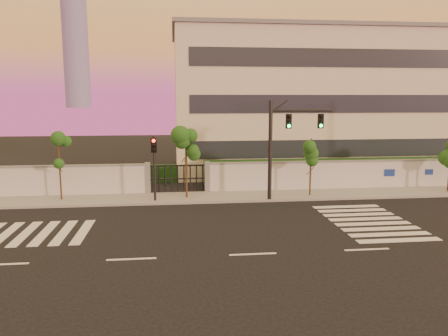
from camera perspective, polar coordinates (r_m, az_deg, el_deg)
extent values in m
plane|color=black|center=(18.66, 3.78, -11.18)|extent=(120.00, 120.00, 0.00)
cube|color=gray|center=(28.61, 0.03, -3.76)|extent=(60.00, 3.00, 0.15)
cube|color=#B9BBC0|center=(34.58, 24.34, -0.77)|extent=(31.00, 0.30, 2.00)
cube|color=slate|center=(34.42, 24.46, 0.97)|extent=(31.00, 0.36, 0.12)
cube|color=slate|center=(29.75, -9.92, -1.38)|extent=(0.35, 0.35, 2.20)
cube|color=slate|center=(29.77, -2.21, -1.24)|extent=(0.35, 0.35, 2.20)
cube|color=#103615|center=(34.42, 14.30, -0.44)|extent=(20.00, 2.00, 1.80)
cube|color=#103615|center=(34.71, -6.13, -0.63)|extent=(6.00, 1.50, 1.20)
cube|color=beige|center=(41.05, 10.86, 8.35)|extent=(24.00, 12.00, 12.00)
cube|color=#262D38|center=(35.57, 13.56, 2.50)|extent=(22.00, 0.08, 1.40)
cube|color=#262D38|center=(35.35, 13.78, 8.14)|extent=(22.00, 0.08, 1.40)
cube|color=#262D38|center=(35.47, 14.00, 13.80)|extent=(22.00, 0.08, 1.40)
cube|color=slate|center=(41.43, 11.12, 16.81)|extent=(24.40, 12.40, 0.30)
cylinder|color=slate|center=(307.41, -18.98, 17.79)|extent=(16.00, 16.00, 110.00)
cube|color=silver|center=(23.61, -26.60, -7.74)|extent=(0.50, 4.00, 0.02)
cube|color=silver|center=(23.31, -24.50, -7.80)|extent=(0.50, 4.00, 0.02)
cube|color=silver|center=(23.05, -22.35, -7.84)|extent=(0.50, 4.00, 0.02)
cube|color=silver|center=(22.82, -20.16, -7.88)|extent=(0.50, 4.00, 0.02)
cube|color=silver|center=(22.63, -17.92, -7.91)|extent=(0.50, 4.00, 0.02)
cube|color=silver|center=(21.84, 21.89, -8.75)|extent=(4.00, 0.50, 0.02)
cube|color=silver|center=(22.60, 20.81, -8.09)|extent=(4.00, 0.50, 0.02)
cube|color=silver|center=(23.36, 19.79, -7.47)|extent=(4.00, 0.50, 0.02)
cube|color=silver|center=(24.14, 18.85, -6.89)|extent=(4.00, 0.50, 0.02)
cube|color=silver|center=(24.92, 17.97, -6.34)|extent=(4.00, 0.50, 0.02)
cube|color=silver|center=(25.71, 17.14, -5.82)|extent=(4.00, 0.50, 0.02)
cube|color=silver|center=(26.51, 16.36, -5.34)|extent=(4.00, 0.50, 0.02)
cube|color=silver|center=(27.31, 15.63, -4.88)|extent=(4.00, 0.50, 0.02)
cube|color=silver|center=(19.61, -26.98, -11.15)|extent=(2.00, 0.15, 0.01)
cube|color=silver|center=(18.47, -11.99, -11.56)|extent=(2.00, 0.15, 0.01)
cube|color=silver|center=(18.66, 3.78, -11.16)|extent=(2.00, 0.15, 0.01)
cube|color=silver|center=(20.12, 18.16, -10.08)|extent=(2.00, 0.15, 0.01)
cylinder|color=#382314|center=(29.08, -20.66, -0.07)|extent=(0.11, 0.11, 4.21)
sphere|color=#214B15|center=(28.92, -20.80, 2.40)|extent=(0.98, 0.98, 0.98)
sphere|color=#214B15|center=(29.09, -20.05, 1.22)|extent=(0.75, 0.75, 0.75)
sphere|color=#214B15|center=(28.91, -21.33, 1.52)|extent=(0.71, 0.71, 0.71)
cylinder|color=#382314|center=(27.88, -4.95, 0.32)|extent=(0.13, 0.13, 4.41)
sphere|color=#214B15|center=(27.71, -4.99, 3.02)|extent=(1.22, 1.22, 1.22)
sphere|color=#214B15|center=(28.02, -4.19, 1.73)|extent=(0.93, 0.93, 0.93)
sphere|color=#214B15|center=(27.59, -5.66, 2.06)|extent=(0.89, 0.89, 0.89)
cylinder|color=#382314|center=(28.98, 11.24, -0.02)|extent=(0.11, 0.11, 3.88)
sphere|color=#214B15|center=(28.82, 11.31, 2.26)|extent=(1.01, 1.01, 1.01)
sphere|color=#214B15|center=(29.16, 11.77, 1.17)|extent=(0.77, 0.77, 0.77)
sphere|color=#214B15|center=(28.65, 10.84, 1.45)|extent=(0.74, 0.74, 0.74)
sphere|color=#214B15|center=(33.35, 27.19, 1.42)|extent=(0.81, 0.81, 0.81)
cylinder|color=black|center=(27.26, 6.04, 2.12)|extent=(0.24, 0.24, 6.32)
cylinder|color=black|center=(27.55, 10.10, 7.42)|extent=(3.87, 0.18, 0.16)
cube|color=black|center=(27.31, 8.44, 6.06)|extent=(0.36, 0.18, 0.92)
sphere|color=#0CF259|center=(27.22, 8.49, 5.44)|extent=(0.20, 0.20, 0.20)
cube|color=black|center=(27.90, 12.51, 6.00)|extent=(0.36, 0.18, 0.92)
sphere|color=#0CF259|center=(27.82, 12.56, 5.40)|extent=(0.20, 0.20, 0.20)
cylinder|color=black|center=(27.24, -9.07, -0.23)|extent=(0.15, 0.15, 4.17)
cube|color=black|center=(26.99, -9.16, 2.96)|extent=(0.32, 0.17, 0.83)
sphere|color=red|center=(26.85, -9.18, 3.49)|extent=(0.19, 0.19, 0.19)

